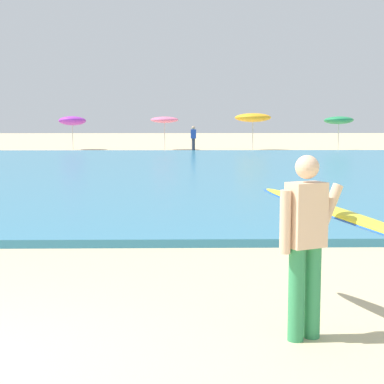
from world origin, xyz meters
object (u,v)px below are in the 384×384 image
beach_umbrella_1 (72,121)px  beach_umbrella_4 (339,120)px  beach_umbrella_2 (165,120)px  beachgoer_near_row_left (193,138)px  beach_umbrella_3 (253,118)px  surfer_with_board (326,229)px

beach_umbrella_1 → beach_umbrella_4: size_ratio=1.01×
beach_umbrella_2 → beach_umbrella_4: (10.98, -1.08, -0.03)m
beachgoer_near_row_left → beach_umbrella_3: bearing=33.6°
beachgoer_near_row_left → surfer_with_board: bearing=-89.0°
beach_umbrella_2 → beachgoer_near_row_left: bearing=-61.0°
beach_umbrella_4 → beachgoer_near_row_left: bearing=-166.9°
surfer_with_board → beach_umbrella_3: (3.27, 34.48, 1.04)m
beach_umbrella_4 → beachgoer_near_row_left: (-9.20, -2.14, -1.06)m
beach_umbrella_2 → beach_umbrella_4: beach_umbrella_4 is taller
beach_umbrella_1 → beach_umbrella_4: beach_umbrella_1 is taller
beach_umbrella_4 → surfer_with_board: bearing=-104.2°
surfer_with_board → beachgoer_near_row_left: size_ratio=1.75×
beach_umbrella_1 → beach_umbrella_2: (5.97, -0.35, 0.07)m
surfer_with_board → beach_umbrella_4: (8.64, 34.08, 0.87)m
beach_umbrella_3 → beach_umbrella_4: 5.39m
beach_umbrella_2 → beach_umbrella_4: bearing=-5.6°
beach_umbrella_1 → beach_umbrella_3: size_ratio=0.93×
beach_umbrella_2 → surfer_with_board: bearing=-86.2°
beach_umbrella_3 → beach_umbrella_4: size_ratio=1.08×
beach_umbrella_4 → beachgoer_near_row_left: beach_umbrella_4 is taller
beach_umbrella_2 → beach_umbrella_3: (5.61, -0.68, 0.14)m
beach_umbrella_2 → beach_umbrella_3: 5.65m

